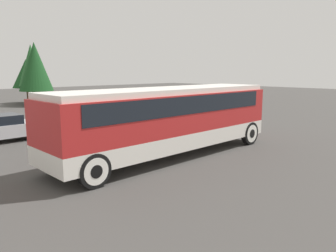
{
  "coord_description": "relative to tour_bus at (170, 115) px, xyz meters",
  "views": [
    {
      "loc": [
        -9.55,
        -9.86,
        3.66
      ],
      "look_at": [
        0.0,
        0.0,
        1.32
      ],
      "focal_mm": 35.0,
      "sensor_mm": 36.0,
      "label": 1
    }
  ],
  "objects": [
    {
      "name": "ground_plane",
      "position": [
        -0.1,
        -0.0,
        -1.78
      ],
      "size": [
        120.0,
        120.0,
        0.0
      ],
      "primitive_type": "plane",
      "color": "#423F3D"
    },
    {
      "name": "tour_bus",
      "position": [
        0.0,
        0.0,
        0.0
      ],
      "size": [
        10.89,
        2.68,
        2.93
      ],
      "color": "silver",
      "rests_on": "ground_plane"
    },
    {
      "name": "parked_car_near",
      "position": [
        3.26,
        5.53,
        -1.1
      ],
      "size": [
        4.04,
        1.81,
        1.38
      ],
      "color": "navy",
      "rests_on": "ground_plane"
    },
    {
      "name": "parked_car_mid",
      "position": [
        0.76,
        7.76,
        -1.14
      ],
      "size": [
        4.3,
        1.83,
        1.27
      ],
      "color": "black",
      "rests_on": "ground_plane"
    },
    {
      "name": "tree_left",
      "position": [
        4.82,
        27.94,
        1.52
      ],
      "size": [
        3.13,
        3.13,
        4.91
      ],
      "color": "brown",
      "rests_on": "ground_plane"
    },
    {
      "name": "tree_center",
      "position": [
        4.7,
        26.09,
        2.41
      ],
      "size": [
        2.82,
        2.82,
        6.42
      ],
      "color": "brown",
      "rests_on": "ground_plane"
    },
    {
      "name": "tree_right",
      "position": [
        4.33,
        24.25,
        2.25
      ],
      "size": [
        3.41,
        3.41,
        6.52
      ],
      "color": "brown",
      "rests_on": "ground_plane"
    }
  ]
}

